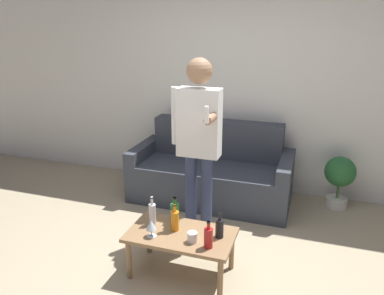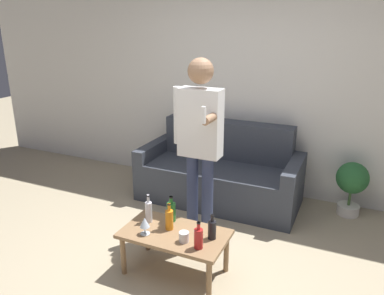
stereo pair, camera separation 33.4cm
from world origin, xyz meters
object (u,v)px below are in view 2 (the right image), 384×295
coffee_table (175,238)px  person_standing_front (200,135)px  couch (220,174)px  bottle_orange (199,238)px

coffee_table → person_standing_front: size_ratio=0.50×
couch → person_standing_front: person_standing_front is taller
person_standing_front → coffee_table: bearing=-85.3°
couch → person_standing_front: 1.12m
couch → coffee_table: bearing=-84.3°
couch → coffee_table: size_ratio=2.12×
coffee_table → bottle_orange: bearing=-24.8°
couch → person_standing_front: bearing=-83.5°
couch → bottle_orange: (0.41, -1.60, 0.15)m
coffee_table → person_standing_front: person_standing_front is taller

